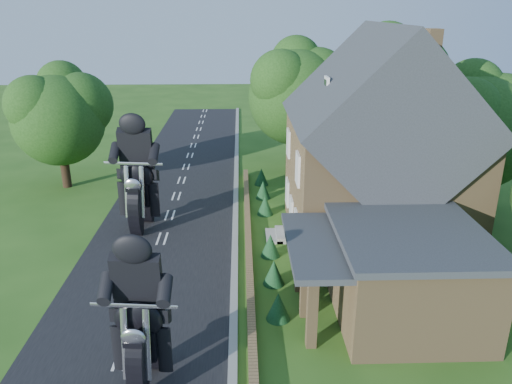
{
  "coord_description": "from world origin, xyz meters",
  "views": [
    {
      "loc": [
        3.99,
        -16.7,
        10.85
      ],
      "look_at": [
        4.67,
        5.04,
        2.8
      ],
      "focal_mm": 35.0,
      "sensor_mm": 36.0,
      "label": 1
    }
  ],
  "objects_px": {
    "garden_wall": "(248,243)",
    "motorcycle_lead": "(145,364)",
    "annex": "(403,272)",
    "motorcycle_follow": "(141,212)",
    "house": "(377,153)"
  },
  "relations": [
    {
      "from": "garden_wall",
      "to": "motorcycle_lead",
      "type": "height_order",
      "value": "motorcycle_lead"
    },
    {
      "from": "annex",
      "to": "motorcycle_follow",
      "type": "relative_size",
      "value": 3.57
    },
    {
      "from": "garden_wall",
      "to": "motorcycle_lead",
      "type": "bearing_deg",
      "value": -109.31
    },
    {
      "from": "house",
      "to": "motorcycle_lead",
      "type": "xyz_separation_m",
      "value": [
        -9.46,
        -10.33,
        -3.57
      ]
    },
    {
      "from": "annex",
      "to": "motorcycle_follow",
      "type": "bearing_deg",
      "value": 143.91
    },
    {
      "from": "house",
      "to": "annex",
      "type": "xyz_separation_m",
      "value": [
        -0.62,
        -6.8,
        -2.58
      ]
    },
    {
      "from": "house",
      "to": "annex",
      "type": "bearing_deg",
      "value": -95.24
    },
    {
      "from": "motorcycle_lead",
      "to": "annex",
      "type": "bearing_deg",
      "value": -152.7
    },
    {
      "from": "garden_wall",
      "to": "annex",
      "type": "distance_m",
      "value": 8.19
    },
    {
      "from": "annex",
      "to": "motorcycle_lead",
      "type": "distance_m",
      "value": 9.57
    },
    {
      "from": "annex",
      "to": "garden_wall",
      "type": "bearing_deg",
      "value": 133.84
    },
    {
      "from": "motorcycle_lead",
      "to": "motorcycle_follow",
      "type": "height_order",
      "value": "motorcycle_follow"
    },
    {
      "from": "garden_wall",
      "to": "motorcycle_follow",
      "type": "height_order",
      "value": "motorcycle_follow"
    },
    {
      "from": "garden_wall",
      "to": "motorcycle_follow",
      "type": "xyz_separation_m",
      "value": [
        -5.5,
        2.27,
        0.72
      ]
    },
    {
      "from": "garden_wall",
      "to": "house",
      "type": "bearing_deg",
      "value": 9.17
    }
  ]
}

